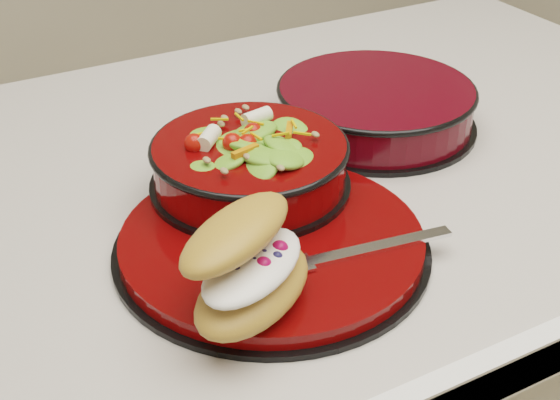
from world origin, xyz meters
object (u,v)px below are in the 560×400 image
dinner_plate (273,242)px  extra_bowl (375,105)px  croissant (249,265)px  fork (353,252)px  salad_bowl (250,158)px

dinner_plate → extra_bowl: size_ratio=1.21×
croissant → fork: size_ratio=0.82×
extra_bowl → fork: bearing=-128.5°
salad_bowl → croissant: (-0.08, -0.16, 0.01)m
salad_bowl → fork: 0.15m
dinner_plate → extra_bowl: extra_bowl is taller
dinner_plate → fork: bearing=-52.9°
fork → croissant: bearing=106.0°
salad_bowl → extra_bowl: 0.23m
salad_bowl → croissant: bearing=-117.0°
dinner_plate → croissant: croissant is taller
dinner_plate → extra_bowl: 0.29m
salad_bowl → extra_bowl: size_ratio=0.83×
dinner_plate → salad_bowl: 0.10m
croissant → extra_bowl: bearing=7.6°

